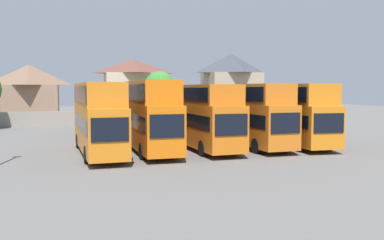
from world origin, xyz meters
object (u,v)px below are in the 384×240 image
object	(u,v)px
bus_1	(98,114)
house_terrace_right	(231,85)
bus_9	(212,113)
bus_3	(202,113)
bus_4	(251,112)
house_terrace_left	(29,93)
tree_left_of_lot	(160,87)
bus_7	(151,113)
house_terrace_centre	(134,89)
bus_2	(148,112)
bus_5	(295,111)
bus_8	(178,112)
bus_6	(107,114)

from	to	relation	value
bus_1	house_terrace_right	world-z (taller)	house_terrace_right
bus_9	bus_3	bearing A→B (deg)	-23.46
bus_4	house_terrace_left	bearing A→B (deg)	-152.66
bus_3	tree_left_of_lot	xyz separation A→B (m)	(2.08, 26.67, 2.07)
bus_7	house_terrace_centre	xyz separation A→B (m)	(0.48, 17.15, 2.48)
bus_4	house_terrace_left	size ratio (longest dim) A/B	1.29
bus_2	house_terrace_centre	distance (m)	31.75
bus_1	bus_5	size ratio (longest dim) A/B	1.16
bus_2	house_terrace_centre	size ratio (longest dim) A/B	1.35
bus_2	bus_8	bearing A→B (deg)	156.71
bus_1	bus_6	world-z (taller)	bus_1
bus_4	tree_left_of_lot	world-z (taller)	tree_left_of_lot
bus_3	bus_6	distance (m)	15.69
bus_7	house_terrace_right	distance (m)	23.69
bus_1	bus_9	size ratio (longest dim) A/B	1.02
bus_2	bus_8	world-z (taller)	bus_2
bus_6	bus_8	size ratio (longest dim) A/B	0.91
bus_9	house_terrace_left	size ratio (longest dim) A/B	1.46
bus_4	bus_5	xyz separation A→B (m)	(3.76, -0.13, 0.00)
bus_7	bus_9	bearing A→B (deg)	87.33
bus_5	tree_left_of_lot	size ratio (longest dim) A/B	1.49
bus_7	tree_left_of_lot	distance (m)	12.99
bus_7	bus_9	world-z (taller)	bus_7
bus_3	bus_4	xyz separation A→B (m)	(4.01, -0.07, 0.03)
bus_1	bus_5	distance (m)	15.54
bus_3	bus_8	xyz separation A→B (m)	(1.65, 14.34, -0.73)
bus_1	bus_6	xyz separation A→B (m)	(1.79, 15.05, -0.81)
bus_7	house_terrace_centre	world-z (taller)	house_terrace_centre
bus_3	house_terrace_left	bearing A→B (deg)	-157.85
bus_4	house_terrace_centre	size ratio (longest dim) A/B	1.18
bus_2	bus_8	size ratio (longest dim) A/B	1.02
bus_8	tree_left_of_lot	xyz separation A→B (m)	(0.43, 12.33, 2.81)
house_terrace_centre	tree_left_of_lot	world-z (taller)	house_terrace_centre
house_terrace_centre	tree_left_of_lot	distance (m)	5.70
bus_6	bus_9	distance (m)	11.46
bus_5	house_terrace_right	bearing A→B (deg)	171.13
bus_5	house_terrace_left	size ratio (longest dim) A/B	1.29
bus_2	house_terrace_left	bearing A→B (deg)	-162.42
bus_6	house_terrace_left	distance (m)	20.32
bus_6	bus_7	bearing A→B (deg)	89.31
house_terrace_centre	tree_left_of_lot	size ratio (longest dim) A/B	1.26
bus_4	bus_9	xyz separation A→B (m)	(1.46, 13.95, -0.89)
bus_4	house_terrace_right	xyz separation A→B (m)	(10.43, 31.96, 2.33)
bus_8	house_terrace_centre	distance (m)	17.59
bus_7	bus_4	bearing A→B (deg)	22.04
bus_6	house_terrace_right	world-z (taller)	house_terrace_right
house_terrace_right	bus_4	bearing A→B (deg)	-108.07
bus_2	bus_7	bearing A→B (deg)	167.51
bus_5	bus_8	distance (m)	15.79
house_terrace_centre	house_terrace_right	distance (m)	15.24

